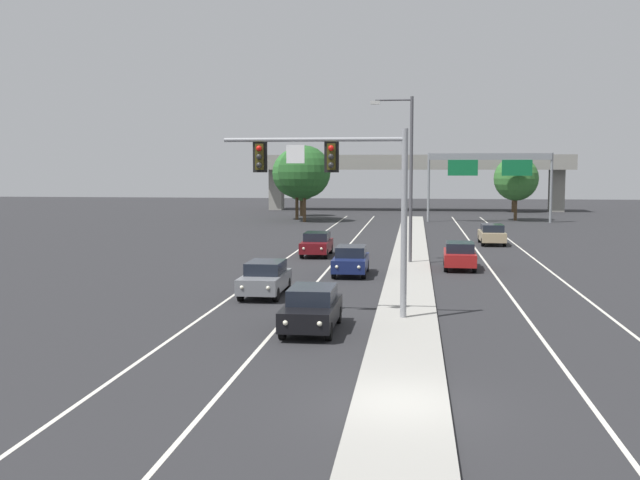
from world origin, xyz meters
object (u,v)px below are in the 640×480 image
Objects in this scene: car_oncoming_grey at (265,278)px; car_oncoming_navy at (351,260)px; car_receding_red at (460,255)px; tree_far_left_a at (304,172)px; car_oncoming_darkred at (317,244)px; highway_sign_gantry at (490,165)px; car_oncoming_black at (312,308)px; tree_far_left_b at (301,183)px; tree_far_right_a at (514,176)px; street_lamp_median at (407,169)px; tree_far_right_b at (516,179)px; tree_far_left_c at (297,173)px; car_receding_tan at (492,234)px; overhead_signal_mast at (345,182)px.

car_oncoming_grey and car_oncoming_navy have the same top height.
tree_far_left_a reaches higher than car_receding_red.
highway_sign_gantry is (14.43, 33.81, 5.34)m from car_oncoming_darkred.
highway_sign_gantry reaches higher than car_oncoming_black.
car_oncoming_grey is 0.34× the size of highway_sign_gantry.
car_oncoming_black is 56.48m from tree_far_left_a.
tree_far_left_b is (-7.03, 58.35, 3.18)m from car_oncoming_grey.
tree_far_left_b is (-26.74, -11.44, -0.79)m from tree_far_right_a.
car_oncoming_grey is at bearing -131.52° from car_receding_red.
car_receding_red is 40.74m from tree_far_left_a.
car_receding_red is at bearing 48.48° from car_oncoming_grey.
street_lamp_median is 1.63× the size of tree_far_left_b.
tree_far_right_a reaches higher than car_oncoming_black.
car_oncoming_navy is at bearing -107.60° from tree_far_right_b.
tree_far_right_a is at bearing 80.14° from car_receding_red.
car_oncoming_navy is 45.79m from tree_far_left_c.
street_lamp_median reaches higher than tree_far_right_a.
highway_sign_gantry is 23.38m from tree_far_left_b.
car_oncoming_navy is at bearing 65.73° from car_oncoming_grey.
car_oncoming_grey is at bearing -106.39° from highway_sign_gantry.
tree_far_right_b is (8.56, 42.93, 3.87)m from car_receding_red.
car_oncoming_darkred is 0.55× the size of tree_far_left_c.
car_receding_red is (6.09, 3.23, 0.00)m from car_oncoming_navy.
car_oncoming_navy is (3.34, 7.41, 0.00)m from car_oncoming_grey.
tree_far_left_c is (-6.88, 35.62, 4.47)m from car_oncoming_darkred.
car_oncoming_navy is at bearing -104.94° from highway_sign_gantry.
tree_far_left_b reaches higher than car_oncoming_black.
car_oncoming_darkred is 36.56m from tree_far_left_c.
car_oncoming_grey is at bearing -108.56° from tree_far_right_b.
car_oncoming_black and car_receding_tan have the same top height.
overhead_signal_mast reaches higher than tree_far_right_a.
overhead_signal_mast is 17.25m from car_receding_red.
street_lamp_median is 0.75× the size of highway_sign_gantry.
car_oncoming_navy is 0.73× the size of tree_far_left_b.
tree_far_left_c is 1.32× the size of tree_far_left_b.
car_oncoming_navy is 52.08m from tree_far_left_b.
car_receding_red is (6.27, 17.93, 0.00)m from car_oncoming_black.
tree_far_left_b is at bearing 100.00° from overhead_signal_mast.
car_oncoming_grey is 16.27m from car_oncoming_darkred.
highway_sign_gantry is at bearing -4.86° from tree_far_left_c.
car_oncoming_grey is 0.62× the size of tree_far_right_b.
overhead_signal_mast is at bearing -105.56° from car_receding_tan.
car_oncoming_black is 0.99× the size of car_receding_red.
car_oncoming_darkred is (-3.87, 21.42, -4.50)m from overhead_signal_mast.
highway_sign_gantry is 1.59× the size of tree_far_left_a.
car_oncoming_darkred is 0.61× the size of tree_far_right_a.
tree_far_left_c reaches higher than car_oncoming_navy.
tree_far_right_a reaches higher than tree_far_left_b.
tree_far_left_c is at bearing 99.34° from car_oncoming_black.
tree_far_right_b reaches higher than car_receding_red.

